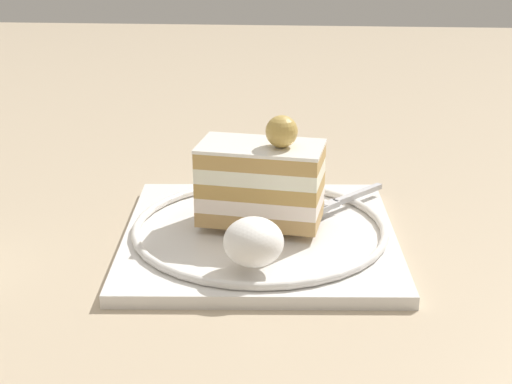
% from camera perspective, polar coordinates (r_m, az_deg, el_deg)
% --- Properties ---
extents(ground_plane, '(2.40, 2.40, 0.00)m').
position_cam_1_polar(ground_plane, '(0.69, 0.34, -3.41)').
color(ground_plane, tan).
extents(dessert_plate, '(0.25, 0.25, 0.02)m').
position_cam_1_polar(dessert_plate, '(0.68, -0.00, -3.09)').
color(dessert_plate, silver).
rests_on(dessert_plate, ground_plane).
extents(cake_slice, '(0.07, 0.11, 0.10)m').
position_cam_1_polar(cake_slice, '(0.67, 0.44, 0.78)').
color(cake_slice, tan).
rests_on(cake_slice, dessert_plate).
extents(whipped_cream_dollop, '(0.05, 0.05, 0.04)m').
position_cam_1_polar(whipped_cream_dollop, '(0.60, 0.06, -3.70)').
color(whipped_cream_dollop, white).
rests_on(whipped_cream_dollop, dessert_plate).
extents(fork, '(0.09, 0.08, 0.00)m').
position_cam_1_polar(fork, '(0.72, 6.27, -0.64)').
color(fork, silver).
rests_on(fork, dessert_plate).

